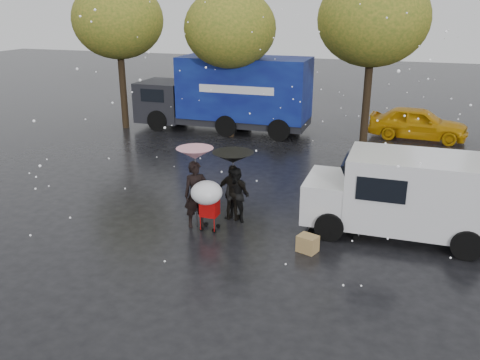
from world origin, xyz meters
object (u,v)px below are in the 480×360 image
(vendor_cart, at_px, (340,208))
(blue_truck, at_px, (228,94))
(yellow_taxi, at_px, (418,123))
(white_van, at_px, (406,194))
(shopping_cart, at_px, (207,195))
(person_black, at_px, (233,193))
(person_pink, at_px, (196,195))

(vendor_cart, height_order, blue_truck, blue_truck)
(yellow_taxi, bearing_deg, white_van, -177.25)
(shopping_cart, bearing_deg, white_van, 16.66)
(person_black, xyz_separation_m, shopping_cart, (-0.38, -1.01, 0.25))
(person_pink, distance_m, person_black, 1.10)
(person_pink, relative_size, person_black, 1.15)
(vendor_cart, bearing_deg, person_black, -179.27)
(shopping_cart, bearing_deg, person_pink, 147.73)
(yellow_taxi, bearing_deg, vendor_cart, 174.45)
(vendor_cart, xyz_separation_m, yellow_taxi, (1.97, 11.12, 0.00))
(person_black, bearing_deg, person_pink, 48.08)
(white_van, xyz_separation_m, blue_truck, (-8.35, 9.51, 0.60))
(person_pink, xyz_separation_m, vendor_cart, (3.79, 0.78, -0.21))
(vendor_cart, relative_size, blue_truck, 0.18)
(vendor_cart, height_order, yellow_taxi, yellow_taxi)
(shopping_cart, relative_size, white_van, 0.30)
(white_van, bearing_deg, vendor_cart, -164.87)
(person_black, bearing_deg, yellow_taxi, -108.37)
(vendor_cart, bearing_deg, person_pink, -168.36)
(shopping_cart, relative_size, yellow_taxi, 0.34)
(person_pink, relative_size, yellow_taxi, 0.43)
(vendor_cart, relative_size, shopping_cart, 1.04)
(shopping_cart, bearing_deg, vendor_cart, 17.39)
(person_black, xyz_separation_m, yellow_taxi, (4.95, 11.16, -0.08))
(person_pink, relative_size, shopping_cart, 1.27)
(white_van, relative_size, yellow_taxi, 1.15)
(vendor_cart, height_order, shopping_cart, shopping_cart)
(person_black, distance_m, vendor_cart, 2.98)
(vendor_cart, distance_m, shopping_cart, 3.54)
(person_black, bearing_deg, white_van, -168.52)
(yellow_taxi, bearing_deg, person_pink, 158.67)
(blue_truck, relative_size, yellow_taxi, 1.94)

